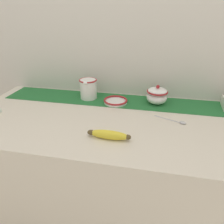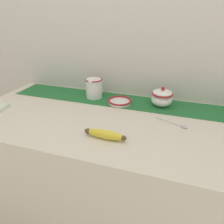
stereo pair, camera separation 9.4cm
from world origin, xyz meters
The scene contains 8 objects.
countertop centered at (0.00, 0.00, 0.45)m, with size 1.51×0.67×0.91m, color beige.
back_wall centered at (0.00, 0.35, 1.20)m, with size 2.31×0.04×2.40m, color silver.
table_runner centered at (0.00, 0.22, 0.91)m, with size 1.39×0.20×0.00m, color #236B33.
cream_pitcher centered at (-0.19, 0.22, 0.97)m, with size 0.10×0.12×0.12m.
sugar_bowl centered at (0.22, 0.22, 0.96)m, with size 0.12×0.12×0.11m.
small_dish centered at (-0.02, 0.19, 0.92)m, with size 0.14×0.14×0.02m.
banana centered at (0.02, -0.18, 0.92)m, with size 0.19×0.04×0.04m.
spoon centered at (0.33, 0.02, 0.91)m, with size 0.15×0.07×0.01m.
Camera 1 is at (0.17, -0.86, 1.38)m, focal length 32.00 mm.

